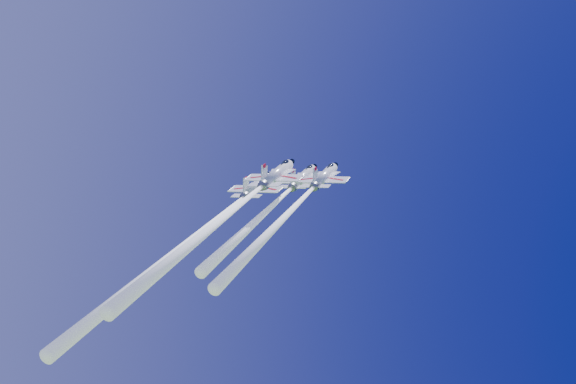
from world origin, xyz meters
TOP-DOWN VIEW (x-y plane):
  - jet_lead at (-5.40, -2.88)m, footprint 33.83×21.58m
  - jet_left at (-19.83, -3.96)m, footprint 42.59×27.31m
  - jet_right at (-8.25, -11.52)m, footprint 34.82×22.25m
  - jet_slot at (-19.66, -11.53)m, footprint 37.48×23.96m

SIDE VIEW (x-z plane):
  - jet_left at x=-19.83m, z-range 67.40..111.89m
  - jet_slot at x=-19.66m, z-range 72.11..110.54m
  - jet_right at x=-8.25m, z-range 75.85..111.39m
  - jet_lead at x=-5.40m, z-range 79.23..113.43m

